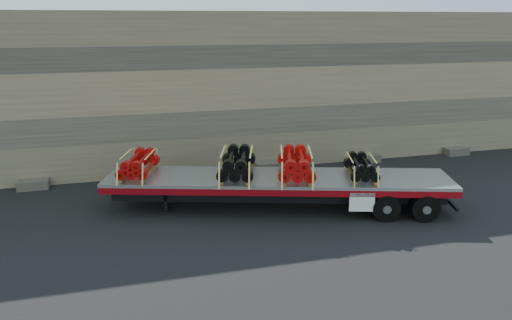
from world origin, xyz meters
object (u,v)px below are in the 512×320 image
Objects in this scene: trailer at (277,192)px; bundle_rear at (361,168)px; bundle_midfront at (237,164)px; bundle_front at (139,165)px; bundle_midrear at (296,165)px.

trailer is 3.10m from bundle_rear.
bundle_midfront reaches higher than trailer.
bundle_rear is at bearing 0.00° from bundle_front.
bundle_midfront is at bearing 180.00° from bundle_midrear.
trailer is at bearing -180.00° from bundle_midrear.
bundle_front is at bearing 180.00° from bundle_rear.
trailer is 4.94× the size of bundle_midrear.
trailer is 1.80m from bundle_midfront.
bundle_midfront reaches higher than bundle_front.
bundle_front reaches higher than bundle_rear.
bundle_midfront is 1.26× the size of bundle_rear.
bundle_midrear is at bearing -180.00° from bundle_rear.
bundle_front is at bearing -180.00° from bundle_midrear.
bundle_midrear is (2.00, -0.62, 0.01)m from bundle_midfront.
bundle_front is 1.09× the size of bundle_rear.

